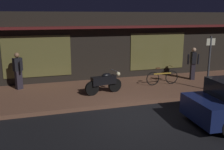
# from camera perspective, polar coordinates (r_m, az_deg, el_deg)

# --- Properties ---
(ground_plane) EXTENTS (60.00, 60.00, 0.00)m
(ground_plane) POSITION_cam_1_polar(r_m,az_deg,el_deg) (9.12, 5.95, -8.99)
(ground_plane) COLOR black
(sidewalk_slab) EXTENTS (18.00, 4.00, 0.15)m
(sidewalk_slab) POSITION_cam_1_polar(r_m,az_deg,el_deg) (11.76, 0.24, -3.45)
(sidewalk_slab) COLOR brown
(sidewalk_slab) RESTS_ON ground_plane
(storefront_building) EXTENTS (18.00, 3.30, 3.60)m
(storefront_building) POSITION_cam_1_polar(r_m,az_deg,el_deg) (14.63, -3.74, 6.69)
(storefront_building) COLOR black
(storefront_building) RESTS_ON ground_plane
(motorcycle) EXTENTS (1.69, 0.64, 0.97)m
(motorcycle) POSITION_cam_1_polar(r_m,az_deg,el_deg) (10.95, -1.71, -1.59)
(motorcycle) COLOR black
(motorcycle) RESTS_ON sidewalk_slab
(bicycle_parked) EXTENTS (1.66, 0.42, 0.91)m
(bicycle_parked) POSITION_cam_1_polar(r_m,az_deg,el_deg) (12.62, 11.08, -0.52)
(bicycle_parked) COLOR black
(bicycle_parked) RESTS_ON sidewalk_slab
(person_photographer) EXTENTS (0.44, 0.57, 1.67)m
(person_photographer) POSITION_cam_1_polar(r_m,az_deg,el_deg) (12.27, -20.12, 1.02)
(person_photographer) COLOR #28232D
(person_photographer) RESTS_ON sidewalk_slab
(person_bystander) EXTENTS (0.61, 0.43, 1.67)m
(person_bystander) POSITION_cam_1_polar(r_m,az_deg,el_deg) (13.95, 17.53, 2.58)
(person_bystander) COLOR #28232D
(person_bystander) RESTS_ON sidewalk_slab
(sign_post) EXTENTS (0.44, 0.09, 2.40)m
(sign_post) POSITION_cam_1_polar(r_m,az_deg,el_deg) (12.14, 20.75, 3.18)
(sign_post) COLOR #47474C
(sign_post) RESTS_ON sidewalk_slab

